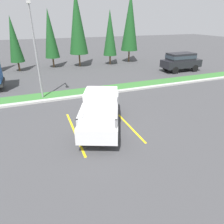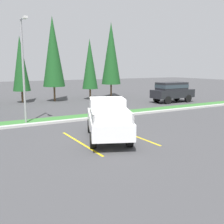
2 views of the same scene
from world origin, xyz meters
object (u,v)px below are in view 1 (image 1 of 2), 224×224
(cypress_tree_rightmost, at_px, (110,33))
(cypress_tree_far_right, at_px, (130,22))
(pickup_truck_main, at_px, (101,110))
(street_light, at_px, (35,46))
(suv_distant, at_px, (181,61))
(cypress_tree_left_inner, at_px, (14,40))
(cypress_tree_center, at_px, (50,34))
(cypress_tree_right_inner, at_px, (77,22))

(cypress_tree_rightmost, bearing_deg, cypress_tree_far_right, 12.93)
(cypress_tree_far_right, bearing_deg, cypress_tree_rightmost, -167.07)
(pickup_truck_main, relative_size, street_light, 0.83)
(street_light, bearing_deg, suv_distant, 12.56)
(street_light, distance_m, cypress_tree_left_inner, 10.72)
(suv_distant, xyz_separation_m, cypress_tree_left_inner, (-17.74, 7.01, 2.31))
(cypress_tree_rightmost, xyz_separation_m, cypress_tree_far_right, (3.18, 0.73, 1.26))
(cypress_tree_far_right, bearing_deg, cypress_tree_center, 179.18)
(suv_distant, xyz_separation_m, cypress_tree_right_inner, (-10.42, 6.99, 4.02))
(cypress_tree_left_inner, xyz_separation_m, cypress_tree_rightmost, (11.44, -0.30, 0.44))
(suv_distant, height_order, street_light, street_light)
(street_light, bearing_deg, cypress_tree_right_inner, 62.96)
(suv_distant, bearing_deg, pickup_truck_main, -143.93)
(cypress_tree_left_inner, distance_m, cypress_tree_right_inner, 7.51)
(pickup_truck_main, relative_size, suv_distant, 1.20)
(cypress_tree_left_inner, xyz_separation_m, cypress_tree_far_right, (14.62, 0.43, 1.70))
(pickup_truck_main, xyz_separation_m, street_light, (-2.83, 5.92, 2.86))
(cypress_tree_left_inner, bearing_deg, cypress_tree_rightmost, -1.51)
(street_light, height_order, cypress_tree_rightmost, cypress_tree_rightmost)
(pickup_truck_main, bearing_deg, cypress_tree_center, 92.46)
(street_light, distance_m, cypress_tree_rightmost, 13.95)
(cypress_tree_right_inner, bearing_deg, suv_distant, -33.86)
(cypress_tree_rightmost, bearing_deg, cypress_tree_left_inner, 178.49)
(suv_distant, bearing_deg, cypress_tree_left_inner, 158.43)
(cypress_tree_right_inner, bearing_deg, street_light, -117.04)
(cypress_tree_right_inner, height_order, cypress_tree_far_right, cypress_tree_right_inner)
(cypress_tree_right_inner, bearing_deg, cypress_tree_left_inner, 179.85)
(suv_distant, height_order, cypress_tree_center, cypress_tree_center)
(cypress_tree_left_inner, height_order, cypress_tree_rightmost, cypress_tree_rightmost)
(cypress_tree_center, xyz_separation_m, cypress_tree_far_right, (10.57, -0.15, 1.25))
(cypress_tree_right_inner, distance_m, cypress_tree_rightmost, 4.32)
(street_light, xyz_separation_m, cypress_tree_rightmost, (9.49, 10.23, 0.09))
(pickup_truck_main, xyz_separation_m, cypress_tree_right_inner, (2.53, 16.43, 4.22))
(cypress_tree_right_inner, height_order, cypress_tree_rightmost, cypress_tree_right_inner)
(cypress_tree_center, xyz_separation_m, cypress_tree_right_inner, (3.26, -0.60, 1.25))
(cypress_tree_center, bearing_deg, cypress_tree_rightmost, -6.80)
(suv_distant, relative_size, cypress_tree_far_right, 0.52)
(suv_distant, distance_m, street_light, 16.40)
(cypress_tree_center, distance_m, cypress_tree_rightmost, 7.44)
(cypress_tree_right_inner, bearing_deg, cypress_tree_center, 169.62)
(cypress_tree_rightmost, height_order, cypress_tree_far_right, cypress_tree_far_right)
(street_light, relative_size, cypress_tree_left_inner, 1.11)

